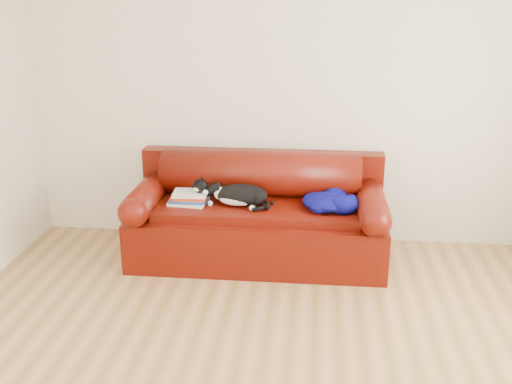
# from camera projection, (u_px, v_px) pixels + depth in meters

# --- Properties ---
(ground) EXTENTS (4.50, 4.50, 0.00)m
(ground) POSITION_uv_depth(u_px,v_px,m) (263.00, 361.00, 3.71)
(ground) COLOR olive
(ground) RESTS_ON ground
(room_shell) EXTENTS (4.52, 4.02, 2.61)m
(room_shell) POSITION_uv_depth(u_px,v_px,m) (288.00, 92.00, 3.17)
(room_shell) COLOR beige
(room_shell) RESTS_ON ground
(sofa_base) EXTENTS (2.10, 0.90, 0.50)m
(sofa_base) POSITION_uv_depth(u_px,v_px,m) (258.00, 232.00, 5.05)
(sofa_base) COLOR #3B0203
(sofa_base) RESTS_ON ground
(sofa_back) EXTENTS (2.10, 1.01, 0.88)m
(sofa_back) POSITION_uv_depth(u_px,v_px,m) (261.00, 189.00, 5.18)
(sofa_back) COLOR #3B0203
(sofa_back) RESTS_ON ground
(book_stack) EXTENTS (0.32, 0.26, 0.10)m
(book_stack) POSITION_uv_depth(u_px,v_px,m) (189.00, 198.00, 4.95)
(book_stack) COLOR beige
(book_stack) RESTS_ON sofa_base
(cat) EXTENTS (0.60, 0.30, 0.22)m
(cat) POSITION_uv_depth(u_px,v_px,m) (240.00, 195.00, 4.89)
(cat) COLOR black
(cat) RESTS_ON sofa_base
(blanket) EXTENTS (0.50, 0.47, 0.15)m
(blanket) POSITION_uv_depth(u_px,v_px,m) (329.00, 201.00, 4.82)
(blanket) COLOR #07024A
(blanket) RESTS_ON sofa_base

